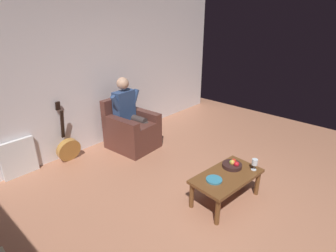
{
  "coord_description": "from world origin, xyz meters",
  "views": [
    {
      "loc": [
        2.46,
        1.15,
        2.33
      ],
      "look_at": [
        -0.37,
        -1.42,
        0.71
      ],
      "focal_mm": 28.96,
      "sensor_mm": 36.0,
      "label": 1
    }
  ],
  "objects": [
    {
      "name": "guitar",
      "position": [
        0.61,
        -2.78,
        0.23
      ],
      "size": [
        0.39,
        0.25,
        1.02
      ],
      "color": "#B07936",
      "rests_on": "ground"
    },
    {
      "name": "fruit_bowl",
      "position": [
        -0.45,
        -0.32,
        0.43
      ],
      "size": [
        0.26,
        0.26,
        0.11
      ],
      "color": "#331D1C",
      "rests_on": "coffee_table"
    },
    {
      "name": "wine_glass_near",
      "position": [
        -0.58,
        -0.08,
        0.5
      ],
      "size": [
        0.08,
        0.08,
        0.16
      ],
      "color": "silver",
      "rests_on": "coffee_table"
    },
    {
      "name": "ground_plane",
      "position": [
        0.0,
        0.0,
        0.0
      ],
      "size": [
        7.64,
        7.64,
        0.0
      ],
      "primitive_type": "plane",
      "color": "#AE7255"
    },
    {
      "name": "person_seated",
      "position": [
        -0.43,
        -2.43,
        0.7
      ],
      "size": [
        0.66,
        0.56,
        1.29
      ],
      "rotation": [
        0.0,
        0.0,
        0.07
      ],
      "color": "navy",
      "rests_on": "ground"
    },
    {
      "name": "coffee_table",
      "position": [
        -0.24,
        -0.27,
        0.33
      ],
      "size": [
        1.0,
        0.61,
        0.39
      ],
      "rotation": [
        0.0,
        0.0,
        -0.1
      ],
      "color": "brown",
      "rests_on": "ground"
    },
    {
      "name": "wall_back",
      "position": [
        0.0,
        -2.99,
        1.29
      ],
      "size": [
        6.76,
        0.06,
        2.58
      ],
      "primitive_type": "cube",
      "color": "silver",
      "rests_on": "ground"
    },
    {
      "name": "radiator",
      "position": [
        1.33,
        -2.92,
        0.29
      ],
      "size": [
        0.51,
        0.06,
        0.58
      ],
      "primitive_type": "cube",
      "color": "white",
      "rests_on": "ground"
    },
    {
      "name": "armchair",
      "position": [
        -0.43,
        -2.39,
        0.33
      ],
      "size": [
        0.76,
        0.86,
        0.9
      ],
      "rotation": [
        0.0,
        0.0,
        0.07
      ],
      "color": "#572F27",
      "rests_on": "ground"
    },
    {
      "name": "decorative_dish",
      "position": [
        -0.02,
        -0.33,
        0.41
      ],
      "size": [
        0.2,
        0.2,
        0.02
      ],
      "primitive_type": "cylinder",
      "color": "teal",
      "rests_on": "coffee_table"
    }
  ]
}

